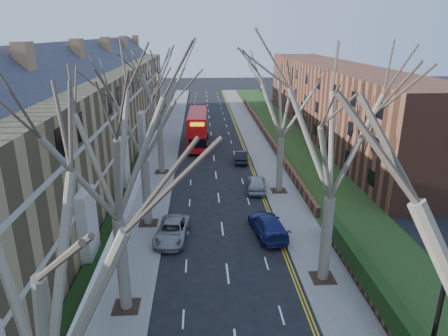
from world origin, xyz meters
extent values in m
cube|color=slate|center=(-6.00, 39.00, 0.06)|extent=(3.00, 102.00, 0.12)
cube|color=slate|center=(6.00, 39.00, 0.06)|extent=(3.00, 102.00, 0.12)
cube|color=#97804C|center=(-13.80, 31.00, 5.00)|extent=(9.00, 78.00, 10.00)
cube|color=#2A2B33|center=(-13.80, 31.00, 11.00)|extent=(4.67, 78.00, 4.67)
cube|color=beige|center=(-9.35, 31.00, 3.50)|extent=(0.12, 78.00, 0.35)
cube|color=beige|center=(-9.35, 31.00, 7.00)|extent=(0.12, 78.00, 0.35)
cube|color=brown|center=(17.50, 43.00, 5.00)|extent=(8.00, 54.00, 10.00)
cube|color=brown|center=(7.70, 43.00, 0.57)|extent=(0.35, 54.00, 0.90)
cube|color=black|center=(7.70, 2.00, 1.32)|extent=(0.70, 24.00, 1.20)
cube|color=white|center=(-7.65, 31.00, 0.62)|extent=(0.30, 78.00, 1.00)
cube|color=#1E3D16|center=(10.50, 39.00, 0.15)|extent=(6.00, 102.00, 0.06)
cube|color=black|center=(5.00, -3.50, 8.12)|extent=(0.18, 0.50, 0.22)
cylinder|color=brown|center=(-5.70, 6.00, 2.75)|extent=(0.64, 0.64, 5.25)
cube|color=#2D2116|center=(-5.70, 6.00, 0.14)|extent=(1.40, 1.40, 0.05)
cylinder|color=brown|center=(-5.70, 16.00, 2.66)|extent=(0.64, 0.64, 5.07)
cube|color=#2D2116|center=(-5.70, 16.00, 0.14)|extent=(1.40, 1.40, 0.05)
cylinder|color=brown|center=(-5.70, 28.00, 2.75)|extent=(0.60, 0.60, 5.25)
cube|color=#2D2116|center=(-5.70, 28.00, 0.14)|extent=(1.40, 1.40, 0.05)
cylinder|color=brown|center=(5.70, 8.00, 2.75)|extent=(0.64, 0.64, 5.25)
cube|color=#2D2116|center=(5.70, 8.00, 0.14)|extent=(1.40, 1.40, 0.05)
cylinder|color=brown|center=(5.70, 22.00, 2.66)|extent=(0.60, 0.60, 5.07)
cube|color=#2D2116|center=(5.70, 22.00, 0.14)|extent=(1.40, 1.40, 0.05)
cube|color=red|center=(-1.90, 38.65, 1.39)|extent=(2.63, 10.45, 2.08)
cube|color=red|center=(-1.90, 38.65, 3.37)|extent=(2.62, 9.93, 1.89)
cube|color=black|center=(-1.90, 38.65, 1.81)|extent=(2.63, 9.62, 0.85)
cube|color=black|center=(-1.90, 38.65, 3.47)|extent=(2.62, 9.41, 0.85)
imported|color=gray|center=(-3.70, 13.58, 0.66)|extent=(2.70, 4.96, 1.32)
imported|color=navy|center=(3.32, 13.90, 0.74)|extent=(2.67, 5.33, 1.49)
imported|color=#9FA2A8|center=(3.66, 22.51, 0.72)|extent=(2.17, 4.37, 1.43)
imported|color=black|center=(3.07, 31.25, 0.67)|extent=(1.75, 4.15, 1.33)
camera|label=1|loc=(-1.49, -12.28, 14.26)|focal=32.00mm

